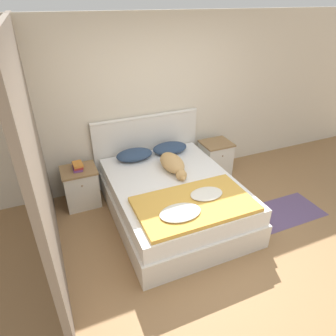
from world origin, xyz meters
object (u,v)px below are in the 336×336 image
(nightstand_left, at_px, (81,187))
(nightstand_right, at_px, (215,158))
(dog, at_px, (173,164))
(book_stack, at_px, (78,166))
(pillow_right, at_px, (170,148))
(pillow_left, at_px, (134,155))
(bed, at_px, (174,199))

(nightstand_left, relative_size, nightstand_right, 1.00)
(dog, distance_m, book_stack, 1.34)
(dog, bearing_deg, nightstand_right, 25.76)
(pillow_right, xyz_separation_m, dog, (-0.18, -0.52, 0.02))
(pillow_left, bearing_deg, nightstand_left, -178.15)
(bed, height_order, pillow_left, pillow_left)
(nightstand_left, bearing_deg, bed, -34.80)
(dog, relative_size, book_stack, 3.52)
(nightstand_right, xyz_separation_m, book_stack, (-2.26, 0.01, 0.34))
(bed, relative_size, book_stack, 9.56)
(pillow_left, xyz_separation_m, book_stack, (-0.84, -0.01, -0.00))
(nightstand_right, distance_m, book_stack, 2.28)
(book_stack, bearing_deg, pillow_right, 0.60)
(pillow_left, height_order, pillow_right, same)
(nightstand_right, height_order, pillow_right, pillow_right)
(nightstand_right, distance_m, dog, 1.19)
(dog, bearing_deg, book_stack, 157.82)
(pillow_left, height_order, dog, dog)
(pillow_right, bearing_deg, nightstand_right, -1.85)
(bed, bearing_deg, pillow_right, 70.33)
(nightstand_right, height_order, book_stack, book_stack)
(pillow_right, xyz_separation_m, book_stack, (-1.42, -0.01, -0.00))
(nightstand_right, xyz_separation_m, pillow_left, (-1.42, 0.03, 0.34))
(pillow_right, height_order, dog, dog)
(nightstand_left, bearing_deg, nightstand_right, 0.00)
(dog, bearing_deg, pillow_right, 70.87)
(nightstand_right, relative_size, pillow_right, 1.07)
(pillow_right, bearing_deg, dog, -109.13)
(pillow_right, bearing_deg, nightstand_left, -178.91)
(bed, xyz_separation_m, dog, (0.11, 0.29, 0.39))
(pillow_left, bearing_deg, bed, -70.33)
(nightstand_left, relative_size, pillow_right, 1.07)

